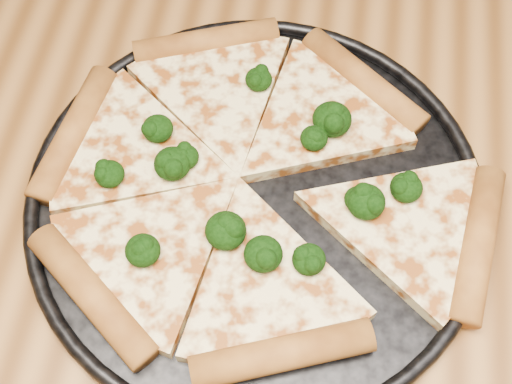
# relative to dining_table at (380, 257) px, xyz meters

# --- Properties ---
(dining_table) EXTENTS (1.20, 0.90, 0.75)m
(dining_table) POSITION_rel_dining_table_xyz_m (0.00, 0.00, 0.00)
(dining_table) COLOR #97622E
(dining_table) RESTS_ON ground
(pizza_pan) EXTENTS (0.36, 0.36, 0.02)m
(pizza_pan) POSITION_rel_dining_table_xyz_m (-0.11, -0.01, 0.10)
(pizza_pan) COLOR black
(pizza_pan) RESTS_ON dining_table
(pizza) EXTENTS (0.36, 0.33, 0.02)m
(pizza) POSITION_rel_dining_table_xyz_m (-0.12, -0.00, 0.11)
(pizza) COLOR #F7DE97
(pizza) RESTS_ON pizza_pan
(broccoli_florets) EXTENTS (0.25, 0.19, 0.02)m
(broccoli_florets) POSITION_rel_dining_table_xyz_m (-0.11, -0.01, 0.12)
(broccoli_florets) COLOR black
(broccoli_florets) RESTS_ON pizza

